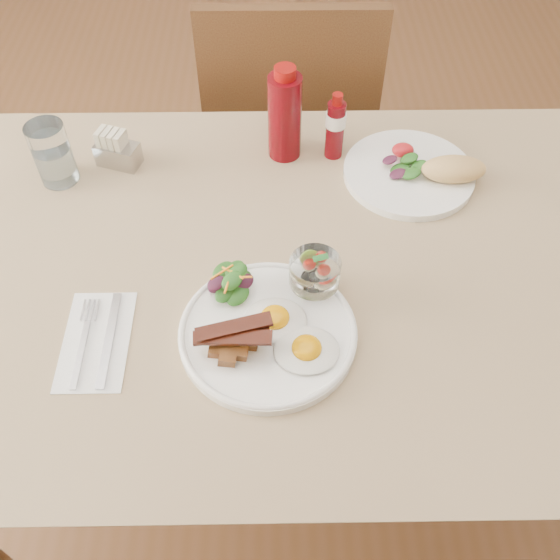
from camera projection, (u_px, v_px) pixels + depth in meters
The scene contains 13 objects.
table at pixel (298, 295), 1.15m from camera, with size 1.33×0.88×0.75m.
chair_far at pixel (289, 132), 1.68m from camera, with size 0.42×0.42×0.93m.
main_plate at pixel (268, 333), 0.98m from camera, with size 0.28×0.28×0.02m, color white.
fried_eggs at pixel (290, 334), 0.96m from camera, with size 0.17×0.17×0.03m.
bacon_potato_pile at pixel (233, 341), 0.93m from camera, with size 0.12×0.07×0.05m.
side_salad at pixel (231, 283), 1.00m from camera, with size 0.09×0.08×0.05m.
fruit_cup at pixel (315, 272), 0.99m from camera, with size 0.08×0.08×0.08m.
second_plate at pixel (420, 171), 1.21m from camera, with size 0.27×0.25×0.06m.
ketchup_bottle at pixel (285, 115), 1.20m from camera, with size 0.09×0.09×0.19m.
hot_sauce_bottle at pixel (335, 127), 1.21m from camera, with size 0.04×0.04×0.14m.
sugar_caddy at pixel (116, 150), 1.22m from camera, with size 0.09×0.07×0.08m.
water_glass at pixel (54, 157), 1.18m from camera, with size 0.07×0.07×0.12m.
napkin_cutlery at pixel (97, 340), 0.98m from camera, with size 0.10×0.19×0.01m.
Camera 1 is at (-0.04, -0.70, 1.57)m, focal length 40.00 mm.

